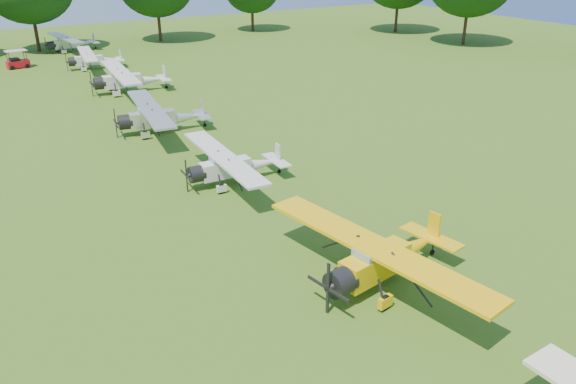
{
  "coord_description": "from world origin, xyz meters",
  "views": [
    {
      "loc": [
        -13.12,
        -24.12,
        13.56
      ],
      "look_at": [
        0.84,
        -1.22,
        1.4
      ],
      "focal_mm": 35.0,
      "sensor_mm": 36.0,
      "label": 1
    }
  ],
  "objects_px": {
    "aircraft_3": "(233,164)",
    "aircraft_7": "(70,42)",
    "aircraft_6": "(93,59)",
    "aircraft_4": "(159,116)",
    "golf_cart": "(17,62)",
    "aircraft_2": "(384,256)",
    "aircraft_5": "(128,78)"
  },
  "relations": [
    {
      "from": "aircraft_6",
      "to": "aircraft_7",
      "type": "distance_m",
      "value": 12.4
    },
    {
      "from": "aircraft_2",
      "to": "aircraft_4",
      "type": "height_order",
      "value": "aircraft_2"
    },
    {
      "from": "aircraft_4",
      "to": "aircraft_7",
      "type": "distance_m",
      "value": 38.32
    },
    {
      "from": "aircraft_3",
      "to": "aircraft_4",
      "type": "xyz_separation_m",
      "value": [
        -0.44,
        11.66,
        0.13
      ]
    },
    {
      "from": "aircraft_6",
      "to": "aircraft_4",
      "type": "bearing_deg",
      "value": -85.58
    },
    {
      "from": "aircraft_6",
      "to": "aircraft_7",
      "type": "bearing_deg",
      "value": 97.16
    },
    {
      "from": "aircraft_4",
      "to": "aircraft_6",
      "type": "height_order",
      "value": "aircraft_4"
    },
    {
      "from": "aircraft_4",
      "to": "aircraft_5",
      "type": "xyz_separation_m",
      "value": [
        1.6,
        13.26,
        0.06
      ]
    },
    {
      "from": "aircraft_5",
      "to": "golf_cart",
      "type": "bearing_deg",
      "value": 118.18
    },
    {
      "from": "aircraft_3",
      "to": "aircraft_4",
      "type": "relative_size",
      "value": 0.9
    },
    {
      "from": "golf_cart",
      "to": "aircraft_7",
      "type": "bearing_deg",
      "value": 38.44
    },
    {
      "from": "aircraft_4",
      "to": "aircraft_7",
      "type": "relative_size",
      "value": 1.06
    },
    {
      "from": "aircraft_2",
      "to": "aircraft_3",
      "type": "relative_size",
      "value": 1.14
    },
    {
      "from": "aircraft_2",
      "to": "aircraft_6",
      "type": "xyz_separation_m",
      "value": [
        0.32,
        50.7,
        -0.18
      ]
    },
    {
      "from": "golf_cart",
      "to": "aircraft_5",
      "type": "bearing_deg",
      "value": -73.5
    },
    {
      "from": "aircraft_2",
      "to": "aircraft_6",
      "type": "distance_m",
      "value": 50.7
    },
    {
      "from": "golf_cart",
      "to": "aircraft_2",
      "type": "bearing_deg",
      "value": -89.51
    },
    {
      "from": "aircraft_3",
      "to": "golf_cart",
      "type": "relative_size",
      "value": 4.09
    },
    {
      "from": "aircraft_5",
      "to": "aircraft_6",
      "type": "relative_size",
      "value": 1.18
    },
    {
      "from": "aircraft_4",
      "to": "aircraft_5",
      "type": "height_order",
      "value": "aircraft_5"
    },
    {
      "from": "aircraft_2",
      "to": "aircraft_4",
      "type": "xyz_separation_m",
      "value": [
        -1.08,
        24.81,
        -0.03
      ]
    },
    {
      "from": "aircraft_3",
      "to": "aircraft_7",
      "type": "distance_m",
      "value": 49.96
    },
    {
      "from": "aircraft_3",
      "to": "aircraft_6",
      "type": "relative_size",
      "value": 1.01
    },
    {
      "from": "aircraft_7",
      "to": "aircraft_3",
      "type": "bearing_deg",
      "value": -97.76
    },
    {
      "from": "aircraft_3",
      "to": "aircraft_5",
      "type": "height_order",
      "value": "aircraft_5"
    },
    {
      "from": "aircraft_5",
      "to": "golf_cart",
      "type": "distance_m",
      "value": 19.13
    },
    {
      "from": "aircraft_3",
      "to": "aircraft_7",
      "type": "height_order",
      "value": "aircraft_7"
    },
    {
      "from": "aircraft_5",
      "to": "aircraft_7",
      "type": "distance_m",
      "value": 25.03
    },
    {
      "from": "aircraft_2",
      "to": "aircraft_3",
      "type": "distance_m",
      "value": 13.16
    },
    {
      "from": "aircraft_3",
      "to": "aircraft_7",
      "type": "xyz_separation_m",
      "value": [
        1.04,
        49.95,
        0.05
      ]
    },
    {
      "from": "aircraft_3",
      "to": "aircraft_4",
      "type": "height_order",
      "value": "aircraft_4"
    },
    {
      "from": "aircraft_6",
      "to": "golf_cart",
      "type": "xyz_separation_m",
      "value": [
        -7.34,
        4.94,
        -0.48
      ]
    }
  ]
}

